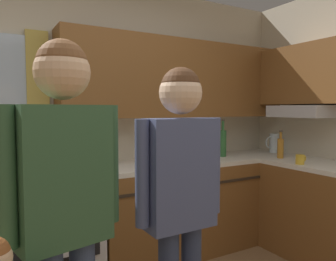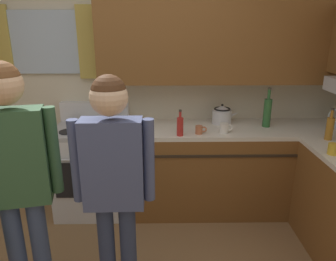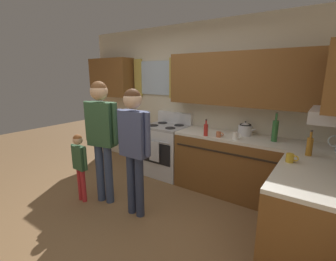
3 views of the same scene
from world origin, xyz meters
name	(u,v)px [view 3 (image 3 of 3)]	position (x,y,z in m)	size (l,w,h in m)	color
ground_plane	(114,220)	(0.00, 0.00, 0.00)	(12.00, 12.00, 0.00)	olive
back_wall_unit	(194,93)	(0.09, 1.81, 1.47)	(4.60, 0.42, 2.60)	beige
kitchen_counter_run	(265,181)	(1.47, 1.23, 0.45)	(2.21, 1.80, 0.90)	brown
stove_oven	(166,149)	(-0.29, 1.54, 0.47)	(0.72, 0.67, 1.10)	silver
bottle_wine_green	(275,130)	(1.47, 1.56, 1.05)	(0.08, 0.08, 0.39)	#2D6633
bottle_sauce_red	(206,130)	(0.59, 1.29, 0.99)	(0.06, 0.06, 0.25)	red
bottle_oil_amber	(310,146)	(1.91, 1.17, 1.01)	(0.06, 0.06, 0.29)	#B27223
mug_ceramic_white	(236,136)	(1.01, 1.36, 0.95)	(0.13, 0.08, 0.09)	white
cup_terracotta	(219,134)	(0.78, 1.34, 0.94)	(0.11, 0.07, 0.08)	#B76642
mug_mustard_yellow	(290,158)	(1.77, 0.82, 0.95)	(0.12, 0.08, 0.09)	gold
stovetop_kettle	(245,129)	(1.04, 1.67, 1.00)	(0.27, 0.20, 0.21)	silver
adult_holding_child	(101,129)	(-0.44, 0.26, 1.06)	(0.51, 0.24, 1.69)	#38476B
adult_in_plaid	(134,139)	(0.13, 0.27, 1.02)	(0.50, 0.22, 1.61)	#2D3856
small_child	(80,160)	(-0.72, 0.07, 0.62)	(0.33, 0.13, 0.98)	red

